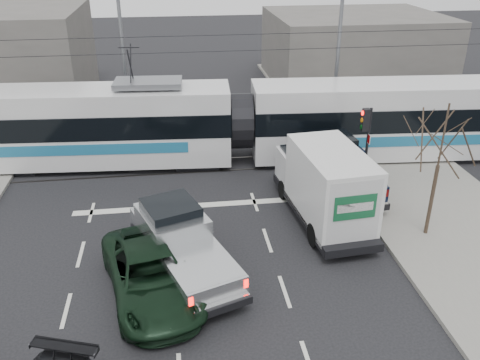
{
  "coord_description": "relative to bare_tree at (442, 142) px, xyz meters",
  "views": [
    {
      "loc": [
        -1.43,
        -12.57,
        10.2
      ],
      "look_at": [
        0.89,
        4.51,
        1.8
      ],
      "focal_mm": 38.0,
      "sensor_mm": 36.0,
      "label": 1
    }
  ],
  "objects": [
    {
      "name": "ground",
      "position": [
        -7.6,
        -2.5,
        -3.79
      ],
      "size": [
        120.0,
        120.0,
        0.0
      ],
      "primitive_type": "plane",
      "color": "black",
      "rests_on": "ground"
    },
    {
      "name": "rails",
      "position": [
        -7.6,
        7.5,
        -3.78
      ],
      "size": [
        60.0,
        1.6,
        0.03
      ],
      "primitive_type": "cube",
      "color": "#33302D",
      "rests_on": "ground"
    },
    {
      "name": "building_right",
      "position": [
        4.4,
        21.5,
        -1.29
      ],
      "size": [
        12.0,
        10.0,
        5.0
      ],
      "primitive_type": "cube",
      "color": "#67625D",
      "rests_on": "ground"
    },
    {
      "name": "bare_tree",
      "position": [
        0.0,
        0.0,
        0.0
      ],
      "size": [
        2.4,
        2.4,
        5.0
      ],
      "color": "#47382B",
      "rests_on": "ground"
    },
    {
      "name": "traffic_signal",
      "position": [
        -1.13,
        4.0,
        -1.05
      ],
      "size": [
        0.44,
        0.44,
        3.6
      ],
      "color": "black",
      "rests_on": "ground"
    },
    {
      "name": "street_lamp_near",
      "position": [
        -0.29,
        11.5,
        1.32
      ],
      "size": [
        2.38,
        0.25,
        9.0
      ],
      "color": "slate",
      "rests_on": "ground"
    },
    {
      "name": "street_lamp_far",
      "position": [
        -11.79,
        13.5,
        1.32
      ],
      "size": [
        2.38,
        0.25,
        9.0
      ],
      "color": "slate",
      "rests_on": "ground"
    },
    {
      "name": "catenary",
      "position": [
        -7.6,
        7.5,
        0.09
      ],
      "size": [
        60.0,
        0.2,
        7.0
      ],
      "color": "black",
      "rests_on": "ground"
    },
    {
      "name": "tram",
      "position": [
        -5.91,
        7.9,
        -1.79
      ],
      "size": [
        27.7,
        4.55,
        5.63
      ],
      "rotation": [
        0.0,
        0.0,
        -0.06
      ],
      "color": "silver",
      "rests_on": "ground"
    },
    {
      "name": "silver_pickup",
      "position": [
        -9.09,
        -0.73,
        -2.75
      ],
      "size": [
        3.79,
        6.06,
        2.09
      ],
      "rotation": [
        0.0,
        0.0,
        0.35
      ],
      "color": "black",
      "rests_on": "ground"
    },
    {
      "name": "box_truck",
      "position": [
        -3.49,
        1.66,
        -2.25
      ],
      "size": [
        2.67,
        6.41,
        3.12
      ],
      "rotation": [
        0.0,
        0.0,
        0.09
      ],
      "color": "black",
      "rests_on": "ground"
    },
    {
      "name": "navy_pickup",
      "position": [
        -2.13,
        4.21,
        -2.68
      ],
      "size": [
        2.46,
        5.5,
        2.25
      ],
      "rotation": [
        0.0,
        0.0,
        0.09
      ],
      "color": "black",
      "rests_on": "ground"
    },
    {
      "name": "green_car",
      "position": [
        -10.03,
        -2.07,
        -3.05
      ],
      "size": [
        3.62,
        5.78,
        1.49
      ],
      "primitive_type": "imported",
      "rotation": [
        0.0,
        0.0,
        0.23
      ],
      "color": "black",
      "rests_on": "ground"
    }
  ]
}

